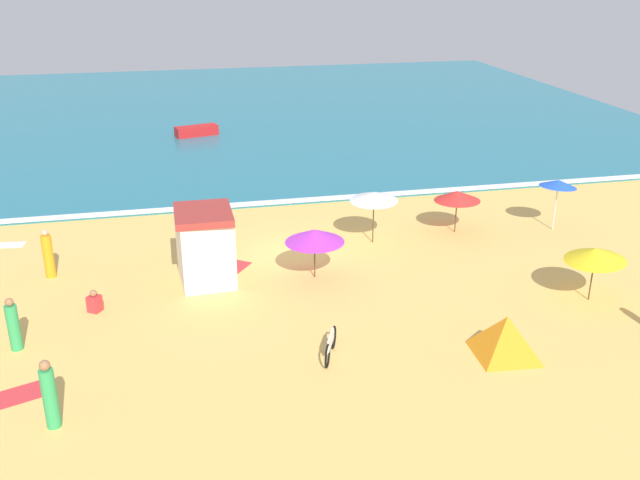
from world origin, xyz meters
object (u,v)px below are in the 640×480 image
(beach_tent, at_px, (506,336))
(parked_bicycle, at_px, (331,345))
(beach_umbrella_2, at_px, (315,236))
(beachgoer_0, at_px, (50,395))
(beachgoer_3, at_px, (13,325))
(beachgoer_4, at_px, (94,302))
(beach_umbrella_4, at_px, (374,196))
(small_boat_0, at_px, (197,131))
(beach_umbrella_3, at_px, (558,184))
(lifeguard_cabana, at_px, (205,246))
(beachgoer_1, at_px, (48,255))
(beach_umbrella_0, at_px, (595,254))
(beach_umbrella_5, at_px, (457,196))

(beach_tent, bearing_deg, parked_bicycle, 168.59)
(beach_umbrella_2, relative_size, beachgoer_0, 1.31)
(beachgoer_3, bearing_deg, beachgoer_4, 43.66)
(beach_umbrella_4, relative_size, small_boat_0, 0.95)
(beachgoer_4, bearing_deg, beach_umbrella_3, 10.90)
(beach_umbrella_2, xyz_separation_m, small_boat_0, (-3.02, 23.03, -1.24))
(beachgoer_3, relative_size, beachgoer_4, 2.18)
(beach_umbrella_2, distance_m, beach_tent, 8.04)
(lifeguard_cabana, height_order, parked_bicycle, lifeguard_cabana)
(beach_umbrella_4, bearing_deg, beachgoer_3, -155.44)
(parked_bicycle, xyz_separation_m, small_boat_0, (-2.31, 28.63, 0.04))
(beachgoer_1, bearing_deg, beach_umbrella_3, 1.17)
(beach_tent, height_order, beachgoer_1, beachgoer_1)
(lifeguard_cabana, xyz_separation_m, beachgoer_3, (-6.03, -3.71, -0.57))
(beach_tent, distance_m, beachgoer_1, 16.59)
(lifeguard_cabana, distance_m, beach_tent, 11.07)
(beachgoer_0, distance_m, beachgoer_1, 9.65)
(beach_umbrella_2, relative_size, parked_bicycle, 1.49)
(parked_bicycle, bearing_deg, beach_umbrella_2, 82.77)
(small_boat_0, bearing_deg, beachgoer_0, -100.02)
(beach_umbrella_0, distance_m, beach_umbrella_4, 8.94)
(beach_umbrella_2, relative_size, small_boat_0, 0.88)
(lifeguard_cabana, distance_m, parked_bicycle, 7.05)
(beach_umbrella_3, xyz_separation_m, beachgoer_3, (-21.20, -5.73, -1.29))
(beach_umbrella_2, relative_size, beach_umbrella_3, 1.10)
(beach_umbrella_0, xyz_separation_m, beach_umbrella_5, (-2.05, 7.11, -0.06))
(small_boat_0, bearing_deg, parked_bicycle, -85.38)
(lifeguard_cabana, distance_m, beachgoer_3, 7.10)
(beach_umbrella_4, distance_m, beachgoer_3, 14.42)
(beach_umbrella_0, distance_m, beach_tent, 5.41)
(beach_umbrella_0, distance_m, beachgoer_3, 18.98)
(beachgoer_3, bearing_deg, beach_umbrella_5, 20.61)
(lifeguard_cabana, relative_size, beach_umbrella_5, 0.98)
(beach_umbrella_2, height_order, small_boat_0, beach_umbrella_2)
(beachgoer_0, height_order, beachgoer_3, beachgoer_0)
(beachgoer_4, bearing_deg, beachgoer_0, -95.22)
(beachgoer_1, bearing_deg, beachgoer_0, -82.67)
(beach_umbrella_4, bearing_deg, beachgoer_0, -138.29)
(beach_umbrella_5, bearing_deg, beachgoer_4, -163.75)
(beach_umbrella_0, distance_m, parked_bicycle, 9.91)
(beach_umbrella_0, bearing_deg, beach_umbrella_4, 131.10)
(beach_umbrella_3, distance_m, beachgoer_4, 19.48)
(small_boat_0, bearing_deg, beachgoer_1, -107.57)
(beach_umbrella_5, bearing_deg, beachgoer_0, -145.25)
(lifeguard_cabana, bearing_deg, beach_umbrella_5, 13.69)
(beach_umbrella_2, relative_size, beach_umbrella_5, 0.92)
(beachgoer_0, height_order, beachgoer_4, beachgoer_0)
(beach_umbrella_4, bearing_deg, lifeguard_cabana, -162.15)
(beach_umbrella_5, distance_m, beach_tent, 10.22)
(beach_umbrella_3, bearing_deg, beachgoer_3, -164.89)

